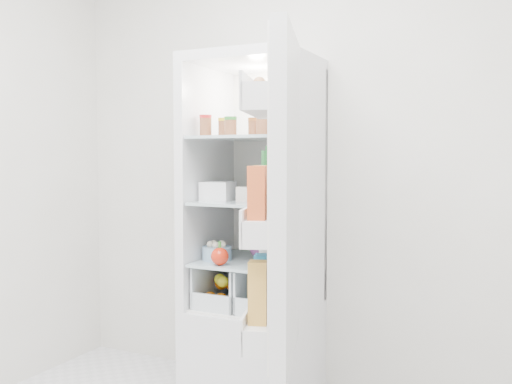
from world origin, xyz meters
The scene contains 20 objects.
room_walls centered at (0.00, 0.00, 1.59)m, with size 3.02×3.02×2.61m.
refrigerator centered at (-0.20, 1.25, 0.67)m, with size 0.60×0.60×1.80m.
shelf_low centered at (-0.20, 1.19, 0.74)m, with size 0.49×0.53×0.01m, color #A6BDC2.
shelf_mid centered at (-0.20, 1.19, 1.05)m, with size 0.49×0.53×0.01m, color #A6BDC2.
shelf_top centered at (-0.20, 1.19, 1.38)m, with size 0.49×0.53×0.01m, color #A6BDC2.
crisper_left centered at (-0.32, 1.19, 0.61)m, with size 0.23×0.46×0.22m, color silver, non-canonical shape.
crisper_right centered at (-0.08, 1.19, 0.61)m, with size 0.23×0.46×0.22m, color silver, non-canonical shape.
condiment_jars centered at (-0.20, 1.07, 1.43)m, with size 0.46×0.16×0.08m.
squeeze_bottle centered at (-0.02, 1.21, 1.49)m, with size 0.06×0.06×0.20m, color white.
tub_white centered at (-0.37, 1.12, 1.11)m, with size 0.15×0.15×0.10m, color white.
tub_cream centered at (-0.18, 1.14, 1.09)m, with size 0.13×0.13×0.07m, color silver.
tin_red centered at (-0.06, 0.96, 1.09)m, with size 0.09×0.09×0.06m, color red.
tub_green centered at (-0.07, 1.23, 1.10)m, with size 0.10×0.15×0.08m, color #387C4E.
red_cabbage centered at (-0.15, 1.21, 0.82)m, with size 0.15×0.15×0.15m, color #5E205F.
bell_pepper centered at (-0.28, 0.98, 0.79)m, with size 0.09×0.09×0.09m, color red.
mushroom_bowl centered at (-0.36, 1.10, 0.78)m, with size 0.15×0.15×0.07m, color #87AAC9.
salad_bag centered at (-0.02, 0.97, 0.80)m, with size 0.11×0.11×0.11m, color #BADAA3.
citrus_pile centered at (-0.32, 1.17, 0.58)m, with size 0.20×0.31×0.16m.
veg_pile centered at (-0.07, 1.18, 0.56)m, with size 0.16×0.30×0.10m.
fridge_door centered at (0.19, 0.62, 1.09)m, with size 0.33×0.59×1.30m.
Camera 1 is at (1.09, -1.46, 1.28)m, focal length 40.00 mm.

